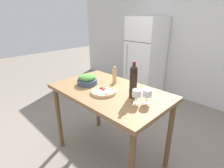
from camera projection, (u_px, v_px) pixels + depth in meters
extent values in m
plane|color=slate|center=(110.00, 155.00, 2.25)|extent=(14.00, 14.00, 0.00)
cube|color=silver|center=(196.00, 37.00, 3.29)|extent=(6.40, 0.06, 2.60)
cube|color=white|center=(145.00, 58.00, 3.74)|extent=(0.64, 0.68, 1.66)
cube|color=black|center=(137.00, 42.00, 3.38)|extent=(0.63, 0.01, 0.01)
cylinder|color=#B2B2B7|center=(126.00, 63.00, 3.68)|extent=(0.02, 0.02, 0.75)
cube|color=brown|center=(109.00, 92.00, 1.92)|extent=(1.31, 0.79, 0.04)
cylinder|color=brown|center=(59.00, 118.00, 2.26)|extent=(0.06, 0.06, 0.87)
cylinder|color=brown|center=(98.00, 101.00, 2.70)|extent=(0.06, 0.06, 0.87)
cylinder|color=brown|center=(169.00, 136.00, 1.92)|extent=(0.06, 0.06, 0.87)
cylinder|color=black|center=(133.00, 84.00, 1.70)|extent=(0.07, 0.07, 0.27)
sphere|color=black|center=(134.00, 69.00, 1.64)|extent=(0.07, 0.07, 0.07)
cylinder|color=black|center=(134.00, 66.00, 1.63)|extent=(0.03, 0.03, 0.06)
cylinder|color=maroon|center=(134.00, 62.00, 1.62)|extent=(0.03, 0.03, 0.02)
cylinder|color=silver|center=(136.00, 103.00, 1.62)|extent=(0.06, 0.06, 0.00)
cylinder|color=silver|center=(136.00, 100.00, 1.61)|extent=(0.01, 0.01, 0.07)
cylinder|color=white|center=(137.00, 93.00, 1.59)|extent=(0.08, 0.08, 0.07)
cylinder|color=maroon|center=(136.00, 95.00, 1.59)|extent=(0.07, 0.07, 0.02)
cylinder|color=silver|center=(146.00, 103.00, 1.63)|extent=(0.06, 0.06, 0.00)
cylinder|color=silver|center=(147.00, 99.00, 1.61)|extent=(0.01, 0.01, 0.07)
cylinder|color=white|center=(147.00, 93.00, 1.59)|extent=(0.08, 0.08, 0.07)
cylinder|color=maroon|center=(147.00, 96.00, 1.60)|extent=(0.07, 0.07, 0.01)
cylinder|color=tan|center=(115.00, 76.00, 2.09)|extent=(0.05, 0.05, 0.17)
sphere|color=tan|center=(115.00, 68.00, 2.05)|extent=(0.04, 0.04, 0.04)
cylinder|color=#384C6B|center=(87.00, 82.00, 2.07)|extent=(0.23, 0.23, 0.06)
ellipsoid|color=#478438|center=(87.00, 77.00, 2.05)|extent=(0.20, 0.20, 0.08)
cylinder|color=#DBC189|center=(103.00, 92.00, 1.84)|extent=(0.27, 0.27, 0.02)
torus|color=#DBC189|center=(103.00, 91.00, 1.83)|extent=(0.27, 0.27, 0.02)
cylinder|color=red|center=(103.00, 90.00, 1.86)|extent=(0.04, 0.04, 0.01)
cylinder|color=red|center=(104.00, 88.00, 1.90)|extent=(0.05, 0.05, 0.01)
cylinder|color=red|center=(107.00, 94.00, 1.75)|extent=(0.04, 0.04, 0.01)
cylinder|color=red|center=(101.00, 88.00, 1.90)|extent=(0.04, 0.04, 0.01)
cylinder|color=red|center=(101.00, 88.00, 1.90)|extent=(0.03, 0.03, 0.01)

